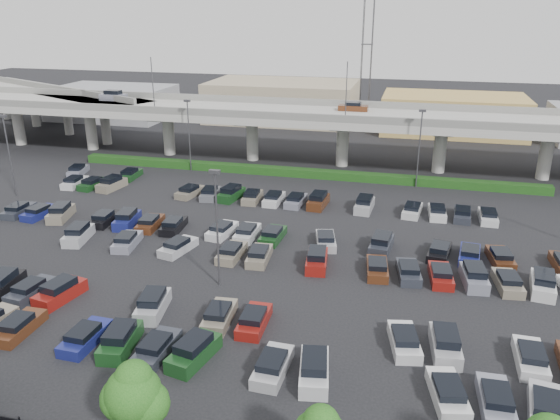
# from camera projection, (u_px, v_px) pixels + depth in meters

# --- Properties ---
(ground) EXTENTS (280.00, 280.00, 0.00)m
(ground) POSITION_uv_depth(u_px,v_px,m) (247.00, 247.00, 54.28)
(ground) COLOR black
(overpass) EXTENTS (150.00, 13.00, 15.80)m
(overpass) POSITION_uv_depth(u_px,v_px,m) (308.00, 118.00, 81.00)
(overpass) COLOR #9B9A92
(overpass) RESTS_ON ground
(on_ramp) EXTENTS (50.93, 30.13, 8.80)m
(on_ramp) POSITION_uv_depth(u_px,v_px,m) (50.00, 95.00, 102.80)
(on_ramp) COLOR #9B9A92
(on_ramp) RESTS_ON ground
(hedge) EXTENTS (66.00, 1.60, 1.10)m
(hedge) POSITION_uv_depth(u_px,v_px,m) (300.00, 173.00, 76.81)
(hedge) COLOR #103711
(hedge) RESTS_ON ground
(tree_row) EXTENTS (65.07, 3.66, 5.94)m
(tree_row) POSITION_uv_depth(u_px,v_px,m) (109.00, 390.00, 28.77)
(tree_row) COLOR #332316
(tree_row) RESTS_ON ground
(parked_cars) EXTENTS (63.26, 41.69, 1.67)m
(parked_cars) POSITION_uv_depth(u_px,v_px,m) (228.00, 258.00, 50.60)
(parked_cars) COLOR maroon
(parked_cars) RESTS_ON ground
(light_poles) EXTENTS (66.90, 48.38, 10.30)m
(light_poles) POSITION_uv_depth(u_px,v_px,m) (212.00, 179.00, 54.84)
(light_poles) COLOR #444448
(light_poles) RESTS_ON ground
(distant_buildings) EXTENTS (138.00, 24.00, 9.00)m
(distant_buildings) POSITION_uv_depth(u_px,v_px,m) (401.00, 109.00, 106.34)
(distant_buildings) COLOR gray
(distant_buildings) RESTS_ON ground
(comm_tower) EXTENTS (2.40, 2.40, 30.00)m
(comm_tower) POSITION_uv_depth(u_px,v_px,m) (367.00, 41.00, 115.16)
(comm_tower) COLOR #444448
(comm_tower) RESTS_ON ground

